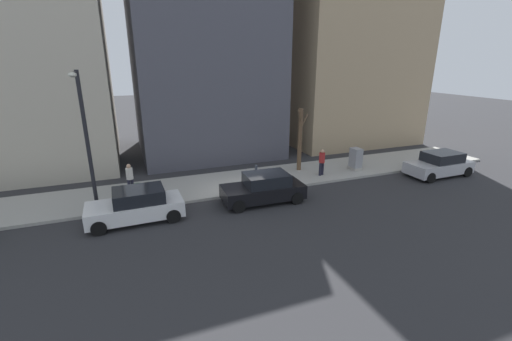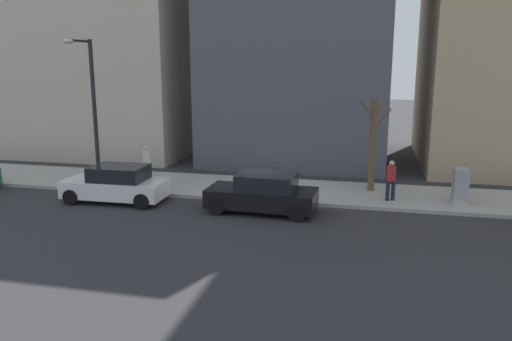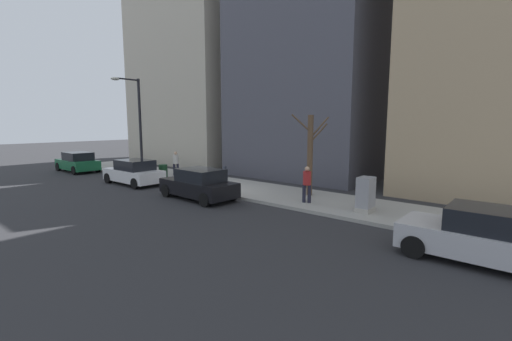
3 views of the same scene
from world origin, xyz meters
The scene contains 14 objects.
ground_plane centered at (0.00, 0.00, 0.00)m, with size 120.00×120.00×0.00m, color #2B2B2D.
sidewalk centered at (2.00, 0.00, 0.07)m, with size 4.00×36.00×0.15m, color #9E9B93.
parked_car_silver centered at (-1.29, -12.44, 0.74)m, with size 1.95×4.21×1.52m.
parked_car_black centered at (-1.16, -0.45, 0.74)m, with size 2.04×4.26×1.52m.
parked_car_white centered at (-1.08, 5.80, 0.74)m, with size 1.99×4.23×1.52m.
parking_meter centered at (0.45, -0.65, 0.98)m, with size 0.14×0.10×1.35m.
utility_box centered at (1.30, -7.97, 0.85)m, with size 0.83×0.61×1.43m.
streetlamp centered at (0.28, 7.55, 4.02)m, with size 1.97×0.32×6.50m.
bare_tree centered at (2.61, -4.50, 2.25)m, with size 1.84×1.36×4.05m.
trash_bin centered at (0.90, 5.61, 0.60)m, with size 0.56×0.56×0.90m, color #14381E.
pedestrian_near_meter centered at (1.11, -5.28, 1.09)m, with size 0.36×0.38×1.66m.
pedestrian_midblock centered at (2.16, 5.93, 1.09)m, with size 0.36×0.36×1.66m.
office_block_center centered at (10.53, -0.18, 10.25)m, with size 10.06×10.06×20.49m, color #4C4C56.
office_tower_right centered at (11.33, 12.34, 8.73)m, with size 11.67×11.67×17.45m, color #BCB29E.
Camera 1 is at (-16.36, 5.89, 7.07)m, focal length 24.00 mm.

